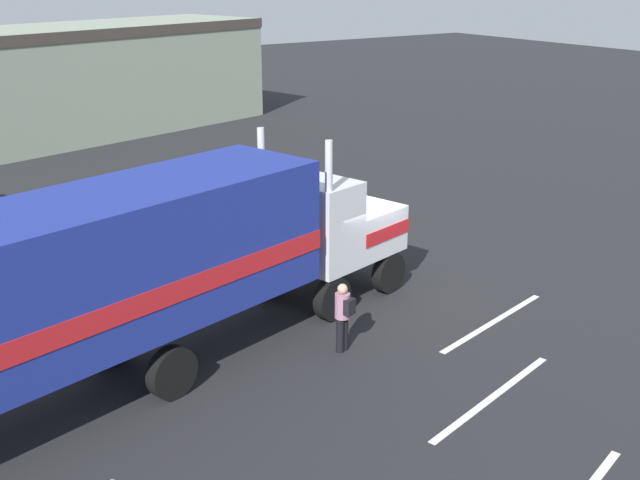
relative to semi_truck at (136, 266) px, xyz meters
name	(u,v)px	position (x,y,z in m)	size (l,w,h in m)	color
ground_plane	(354,291)	(6.46, 1.29, -2.52)	(120.00, 120.00, 0.00)	#232326
lane_stripe_near	(493,322)	(8.10, -2.21, -2.52)	(4.40, 0.16, 0.01)	silver
lane_stripe_mid	(493,397)	(5.51, -4.73, -2.52)	(4.40, 0.16, 0.01)	silver
semi_truck	(136,266)	(0.00, 0.00, 0.00)	(14.32, 6.10, 4.50)	silver
person_bystander	(343,315)	(4.18, -1.37, -1.63)	(0.37, 0.48, 1.63)	black
building_backdrop	(104,74)	(8.64, 26.02, 0.39)	(17.93, 10.21, 5.40)	gray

